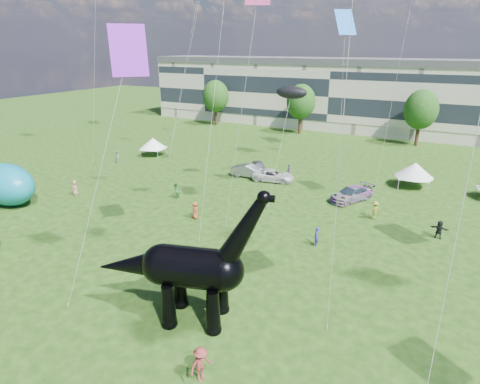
% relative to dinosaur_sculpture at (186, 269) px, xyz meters
% --- Properties ---
extents(ground, '(220.00, 220.00, 0.00)m').
position_rel_dinosaur_sculpture_xyz_m(ground, '(-0.92, 0.58, -3.28)').
color(ground, '#16330C').
rests_on(ground, ground).
extents(terrace_row, '(78.00, 11.00, 12.00)m').
position_rel_dinosaur_sculpture_xyz_m(terrace_row, '(-8.92, 62.58, 2.72)').
color(terrace_row, beige).
rests_on(terrace_row, ground).
extents(tree_far_left, '(5.20, 5.20, 9.44)m').
position_rel_dinosaur_sculpture_xyz_m(tree_far_left, '(-30.92, 53.58, 3.01)').
color(tree_far_left, '#382314').
rests_on(tree_far_left, ground).
extents(tree_mid_left, '(5.20, 5.20, 9.44)m').
position_rel_dinosaur_sculpture_xyz_m(tree_mid_left, '(-12.92, 53.58, 3.01)').
color(tree_mid_left, '#382314').
rests_on(tree_mid_left, ground).
extents(tree_mid_right, '(5.20, 5.20, 9.44)m').
position_rel_dinosaur_sculpture_xyz_m(tree_mid_right, '(7.08, 53.58, 3.01)').
color(tree_mid_right, '#382314').
rests_on(tree_mid_right, ground).
extents(dinosaur_sculpture, '(10.57, 4.52, 8.68)m').
position_rel_dinosaur_sculpture_xyz_m(dinosaur_sculpture, '(0.00, 0.00, 0.00)').
color(dinosaur_sculpture, black).
rests_on(dinosaur_sculpture, ground).
extents(car_silver, '(3.59, 4.18, 1.36)m').
position_rel_dinosaur_sculpture_xyz_m(car_silver, '(-9.11, 28.41, -2.60)').
color(car_silver, '#A5A4A9').
rests_on(car_silver, ground).
extents(car_grey, '(4.69, 1.87, 1.52)m').
position_rel_dinosaur_sculpture_xyz_m(car_grey, '(-9.12, 25.95, -2.52)').
color(car_grey, slate).
rests_on(car_grey, ground).
extents(car_white, '(5.33, 3.21, 1.38)m').
position_rel_dinosaur_sculpture_xyz_m(car_white, '(-5.95, 25.88, -2.59)').
color(car_white, silver).
rests_on(car_white, ground).
extents(car_dark, '(4.26, 5.55, 1.50)m').
position_rel_dinosaur_sculpture_xyz_m(car_dark, '(3.85, 23.84, -2.53)').
color(car_dark, '#595960').
rests_on(car_dark, ground).
extents(gazebo_near, '(4.62, 4.62, 2.89)m').
position_rel_dinosaur_sculpture_xyz_m(gazebo_near, '(8.99, 31.50, -1.25)').
color(gazebo_near, silver).
rests_on(gazebo_near, ground).
extents(gazebo_left, '(4.45, 4.45, 2.64)m').
position_rel_dinosaur_sculpture_xyz_m(gazebo_left, '(-26.27, 28.38, -1.43)').
color(gazebo_left, white).
rests_on(gazebo_left, ground).
extents(inflatable_teal, '(7.01, 4.63, 4.23)m').
position_rel_dinosaur_sculpture_xyz_m(inflatable_teal, '(-26.60, 6.34, -1.16)').
color(inflatable_teal, '#0C7491').
rests_on(inflatable_teal, ground).
extents(visitors, '(52.17, 35.48, 1.89)m').
position_rel_dinosaur_sculpture_xyz_m(visitors, '(-2.21, 14.60, -2.42)').
color(visitors, '#2D722F').
rests_on(visitors, ground).
extents(kites, '(63.45, 50.53, 25.64)m').
position_rel_dinosaur_sculpture_xyz_m(kites, '(1.42, 14.02, 12.65)').
color(kites, '#F43710').
rests_on(kites, ground).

